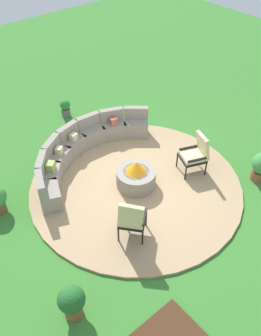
{
  "coord_description": "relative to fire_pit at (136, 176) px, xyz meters",
  "views": [
    {
      "loc": [
        -4.11,
        -4.72,
        6.12
      ],
      "look_at": [
        0.0,
        0.2,
        0.45
      ],
      "focal_mm": 38.92,
      "sensor_mm": 36.0,
      "label": 1
    }
  ],
  "objects": [
    {
      "name": "ground_plane",
      "position": [
        0.0,
        0.0,
        -0.33
      ],
      "size": [
        24.0,
        24.0,
        0.0
      ],
      "primitive_type": "plane",
      "color": "#387A2D"
    },
    {
      "name": "patio_circle",
      "position": [
        0.0,
        0.0,
        -0.3
      ],
      "size": [
        5.04,
        5.04,
        0.06
      ],
      "primitive_type": "cylinder",
      "color": "tan",
      "rests_on": "ground_plane"
    },
    {
      "name": "fire_pit",
      "position": [
        0.0,
        0.0,
        0.0
      ],
      "size": [
        0.93,
        0.93,
        0.7
      ],
      "color": "gray",
      "rests_on": "patio_circle"
    },
    {
      "name": "curved_stone_bench",
      "position": [
        -0.39,
        1.62,
        0.05
      ],
      "size": [
        3.89,
        1.88,
        0.8
      ],
      "color": "gray",
      "rests_on": "patio_circle"
    },
    {
      "name": "lounge_chair_front_left",
      "position": [
        -1.07,
        -1.12,
        0.3
      ],
      "size": [
        0.75,
        0.77,
        1.11
      ],
      "rotation": [
        0.0,
        0.0,
        5.41
      ],
      "color": "black",
      "rests_on": "patio_circle"
    },
    {
      "name": "lounge_chair_front_right",
      "position": [
        1.45,
        -0.52,
        0.27
      ],
      "size": [
        0.76,
        0.73,
        1.04
      ],
      "rotation": [
        0.0,
        0.0,
        7.47
      ],
      "color": "black",
      "rests_on": "patio_circle"
    },
    {
      "name": "potted_plant_2",
      "position": [
        0.38,
        3.69,
        -0.04
      ],
      "size": [
        0.3,
        0.3,
        0.53
      ],
      "color": "#605B56",
      "rests_on": "ground_plane"
    },
    {
      "name": "potted_plant_3",
      "position": [
        -2.89,
        -1.73,
        0.08
      ],
      "size": [
        0.48,
        0.48,
        0.73
      ],
      "color": "brown",
      "rests_on": "ground_plane"
    }
  ]
}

